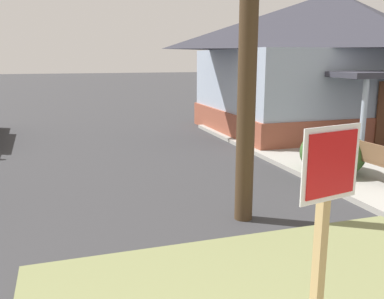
# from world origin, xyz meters

# --- Properties ---
(sidewalk_strip) EXTENTS (2.20, 17.59, 0.12)m
(sidewalk_strip) POSITION_xyz_m (6.49, 6.03, 0.06)
(sidewalk_strip) COLOR #9E9B93
(sidewalk_strip) RESTS_ON ground
(stop_sign) EXTENTS (0.65, 0.35, 2.11)m
(stop_sign) POSITION_xyz_m (2.28, 2.14, 1.08)
(stop_sign) COLOR tan
(stop_sign) RESTS_ON grass_corner_patch
(street_bench) EXTENTS (0.52, 1.75, 0.85)m
(street_bench) POSITION_xyz_m (6.50, 6.54, 0.59)
(street_bench) COLOR brown
(street_bench) RESTS_ON sidewalk_strip
(corner_house) EXTENTS (9.37, 7.76, 5.16)m
(corner_house) POSITION_xyz_m (10.04, 12.82, 2.65)
(corner_house) COLOR brown
(corner_house) RESTS_ON ground
(shrub_by_curb) EXTENTS (1.50, 1.50, 1.14)m
(shrub_by_curb) POSITION_xyz_m (6.13, 7.19, 0.57)
(shrub_by_curb) COLOR #345926
(shrub_by_curb) RESTS_ON ground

